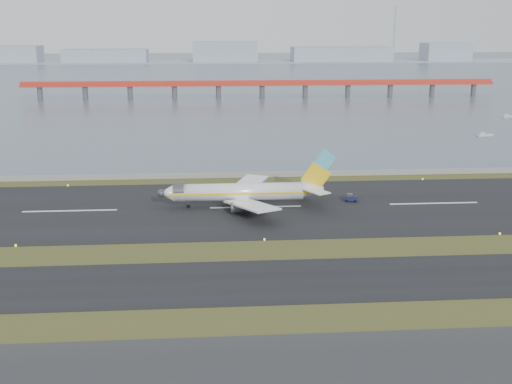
% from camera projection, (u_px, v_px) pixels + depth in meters
% --- Properties ---
extents(ground, '(1000.00, 1000.00, 0.00)m').
position_uv_depth(ground, '(268.00, 255.00, 111.47)').
color(ground, '#314518').
rests_on(ground, ground).
extents(taxiway_strip, '(1000.00, 18.00, 0.10)m').
position_uv_depth(taxiway_strip, '(275.00, 281.00, 99.87)').
color(taxiway_strip, black).
rests_on(taxiway_strip, ground).
extents(runway_strip, '(1000.00, 45.00, 0.10)m').
position_uv_depth(runway_strip, '(255.00, 207.00, 140.41)').
color(runway_strip, black).
rests_on(runway_strip, ground).
extents(seawall, '(1000.00, 2.50, 1.00)m').
position_uv_depth(seawall, '(247.00, 175.00, 169.26)').
color(seawall, gray).
rests_on(seawall, ground).
extents(bay_water, '(1400.00, 800.00, 1.30)m').
position_uv_depth(bay_water, '(219.00, 72.00, 555.47)').
color(bay_water, '#4D5B6E').
rests_on(bay_water, ground).
extents(red_pier, '(260.00, 5.00, 10.20)m').
position_uv_depth(red_pier, '(262.00, 85.00, 352.40)').
color(red_pier, red).
rests_on(red_pier, ground).
extents(far_shoreline, '(1400.00, 80.00, 60.50)m').
position_uv_depth(far_shoreline, '(228.00, 56.00, 709.38)').
color(far_shoreline, '#97A4B3').
rests_on(far_shoreline, ground).
extents(airliner, '(38.52, 32.89, 12.80)m').
position_uv_depth(airliner, '(246.00, 192.00, 139.85)').
color(airliner, white).
rests_on(airliner, ground).
extents(pushback_tug, '(3.16, 2.35, 1.81)m').
position_uv_depth(pushback_tug, '(351.00, 198.00, 144.87)').
color(pushback_tug, '#161B3D').
rests_on(pushback_tug, ground).
extents(workboat_near, '(6.32, 3.10, 1.47)m').
position_uv_depth(workboat_near, '(484.00, 135.00, 231.07)').
color(workboat_near, silver).
rests_on(workboat_near, ground).
extents(workboat_far, '(6.69, 3.83, 1.55)m').
position_uv_depth(workboat_far, '(508.00, 116.00, 278.94)').
color(workboat_far, silver).
rests_on(workboat_far, ground).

